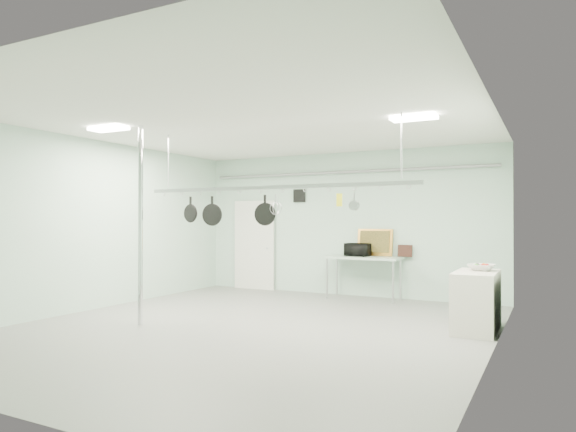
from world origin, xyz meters
The scene contains 25 objects.
floor centered at (0.00, 0.00, 0.00)m, with size 8.00×8.00×0.00m, color gray.
ceiling centered at (0.00, 0.00, 3.19)m, with size 7.00×8.00×0.02m, color silver.
back_wall centered at (0.00, 3.99, 1.60)m, with size 7.00×0.02×3.20m, color #A7C9B8.
right_wall centered at (3.49, 0.00, 1.60)m, with size 0.02×8.00×3.20m, color #A7C9B8.
door centered at (-2.30, 3.94, 1.05)m, with size 1.10×0.10×2.20m, color silver.
wall_vent centered at (-1.10, 3.97, 2.25)m, with size 0.30×0.04×0.30m, color black.
conduit_pipe centered at (0.00, 3.90, 2.75)m, with size 0.07×0.07×6.60m, color gray.
chrome_pole centered at (-1.70, -0.60, 1.60)m, with size 0.08×0.08×3.20m, color silver.
prep_table centered at (0.60, 3.60, 0.83)m, with size 1.60×0.70×0.91m.
side_cabinet centered at (3.15, 1.40, 0.45)m, with size 0.60×1.20×0.90m, color beige.
pot_rack centered at (0.20, 0.30, 2.23)m, with size 4.80×0.06×1.00m.
light_panel_left centered at (-2.20, -0.80, 3.16)m, with size 0.65×0.30×0.05m, color white.
light_panel_right centered at (2.40, 0.60, 3.16)m, with size 0.65×0.30×0.05m, color white.
microwave centered at (0.46, 3.63, 1.04)m, with size 0.50×0.34×0.28m, color black.
coffee_canister centered at (0.59, 3.57, 1.00)m, with size 0.16×0.16×0.19m, color white.
painting_large centered at (0.76, 3.90, 1.20)m, with size 0.78×0.05×0.58m, color gold.
painting_small centered at (1.41, 3.90, 1.03)m, with size 0.30×0.04×0.25m, color black.
fruit_bowl centered at (3.20, 1.58, 0.95)m, with size 0.41×0.41×0.10m, color silver.
skillet_left centered at (-1.40, 0.30, 1.87)m, with size 0.32×0.06×0.43m, color black, non-canonical shape.
skillet_mid centered at (-0.95, 0.30, 1.83)m, with size 0.37×0.06×0.51m, color black, non-canonical shape.
skillet_right centered at (0.09, 0.30, 1.83)m, with size 0.36×0.06×0.50m, color black, non-canonical shape.
whisk centered at (0.29, 0.30, 1.92)m, with size 0.20×0.20×0.34m, color #A4A3A8, non-canonical shape.
grater centered at (1.36, 0.30, 1.98)m, with size 0.09×0.02×0.21m, color yellow, non-canonical shape.
saucepan centered at (1.60, 0.30, 1.95)m, with size 0.14×0.09×0.27m, color silver, non-canonical shape.
fruit_cluster centered at (3.20, 1.58, 0.99)m, with size 0.24×0.24×0.09m, color #B21510, non-canonical shape.
Camera 1 is at (4.19, -6.81, 1.68)m, focal length 32.00 mm.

